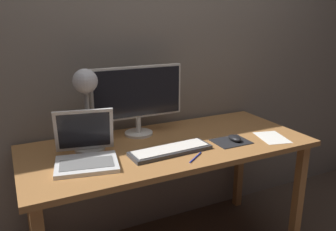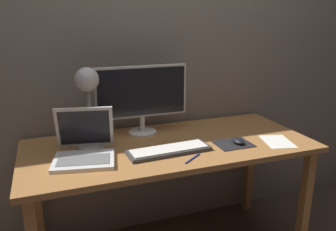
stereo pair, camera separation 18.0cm
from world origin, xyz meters
name	(u,v)px [view 1 (the left image)]	position (x,y,z in m)	size (l,w,h in m)	color
back_wall	(140,37)	(0.00, 0.40, 1.30)	(4.80, 0.06, 2.60)	gray
desk	(169,156)	(0.00, 0.00, 0.66)	(1.60, 0.70, 0.74)	#A8703D
monitor	(138,96)	(-0.10, 0.21, 0.98)	(0.55, 0.17, 0.41)	silver
keyboard_main	(171,150)	(-0.05, -0.12, 0.75)	(0.45, 0.16, 0.03)	#38383A
laptop	(85,148)	(-0.47, -0.03, 0.81)	(0.34, 0.35, 0.25)	silver
desk_lamp	(86,94)	(-0.42, 0.10, 1.05)	(0.16, 0.16, 0.44)	beige
mousepad	(231,142)	(0.33, -0.14, 0.74)	(0.20, 0.16, 0.00)	black
mouse	(235,138)	(0.35, -0.14, 0.76)	(0.06, 0.10, 0.03)	black
paper_sheet_near_mouse	(272,138)	(0.58, -0.19, 0.74)	(0.15, 0.21, 0.00)	white
pen	(196,157)	(0.03, -0.24, 0.74)	(0.01, 0.01, 0.14)	#2633A5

